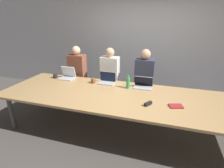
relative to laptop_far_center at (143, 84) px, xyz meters
name	(u,v)px	position (x,y,z in m)	size (l,w,h in m)	color
ground_plane	(125,132)	(-0.23, -0.47, -0.82)	(24.00, 24.00, 0.00)	#4C4742
curtain_wall	(143,43)	(-0.23, 1.43, 0.58)	(12.00, 0.06, 2.80)	#ADADB2
conference_table	(126,98)	(-0.23, -0.47, -0.11)	(4.53, 1.39, 0.75)	tan
laptop_far_center	(143,84)	(0.00, 0.00, 0.00)	(0.35, 0.22, 0.22)	#B7B7BC
person_far_center	(144,82)	(-0.04, 0.48, -0.13)	(0.40, 0.24, 1.41)	#2D2D38
bottle_far_center	(128,83)	(-0.27, -0.12, 0.05)	(0.07, 0.07, 0.26)	green
laptop_far_midleft	(107,80)	(-0.75, 0.04, 0.00)	(0.33, 0.22, 0.23)	#B7B7BC
person_far_midleft	(110,79)	(-0.83, 0.47, -0.13)	(0.40, 0.24, 1.41)	#2D2D38
cup_far_midleft	(93,81)	(-1.02, -0.05, -0.02)	(0.09, 0.09, 0.10)	brown
laptop_far_left	(68,75)	(-1.68, 0.06, 0.01)	(0.32, 0.26, 0.26)	#B7B7BC
person_far_left	(78,76)	(-1.65, 0.46, -0.13)	(0.40, 0.24, 1.41)	#2D2D38
cup_far_left	(55,76)	(-1.96, -0.01, -0.02)	(0.09, 0.09, 0.09)	#232328
stapler	(148,104)	(0.18, -0.71, -0.04)	(0.12, 0.15, 0.05)	black
notebook	(176,106)	(0.59, -0.63, -0.05)	(0.23, 0.19, 0.02)	maroon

